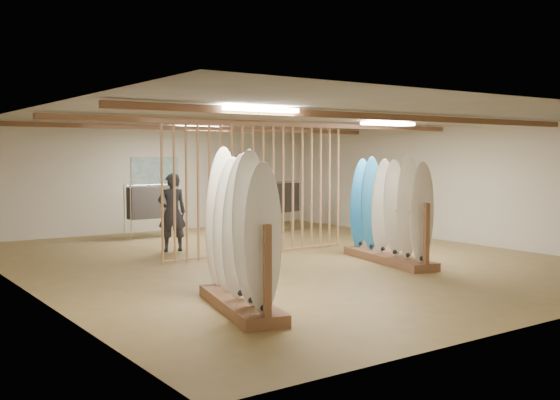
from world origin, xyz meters
TOP-DOWN VIEW (x-y plane):
  - floor at (0.00, 0.00)m, footprint 12.00×12.00m
  - ceiling at (0.00, 0.00)m, footprint 12.00×12.00m
  - wall_back at (0.00, 6.00)m, footprint 12.00×0.00m
  - wall_front at (0.00, -6.00)m, footprint 12.00×0.00m
  - wall_left at (-5.00, 0.00)m, footprint 0.00×12.00m
  - wall_right at (5.00, 0.00)m, footprint 0.00×12.00m
  - ceiling_slats at (0.00, 0.00)m, footprint 9.50×6.12m
  - light_panels at (0.00, 0.00)m, footprint 1.20×0.35m
  - bamboo_partition at (0.00, 0.80)m, footprint 4.45×0.05m
  - poster at (0.00, 5.98)m, footprint 1.40×0.03m
  - rack_left at (-2.94, -3.24)m, footprint 1.11×2.31m
  - rack_right at (1.53, -1.52)m, footprint 1.09×2.64m
  - clothing_rack_a at (-0.77, 4.52)m, footprint 1.31×0.39m
  - clothing_rack_b at (2.92, 4.06)m, footprint 1.26×0.68m
  - shopper_a at (-1.31, 2.23)m, footprint 0.80×0.63m
  - shopper_b at (2.14, 4.62)m, footprint 1.13×0.99m

SIDE VIEW (x-z plane):
  - floor at x=0.00m, z-range 0.00..0.00m
  - rack_right at x=1.53m, z-range -0.33..1.75m
  - rack_left at x=-2.94m, z-range -0.34..1.79m
  - clothing_rack_a at x=-0.77m, z-range 0.21..1.61m
  - clothing_rack_b at x=2.92m, z-range 0.21..1.61m
  - shopper_a at x=-1.31m, z-range 0.00..1.94m
  - shopper_b at x=2.14m, z-range 0.00..1.99m
  - bamboo_partition at x=0.00m, z-range 0.01..2.79m
  - wall_back at x=0.00m, z-range -4.60..7.40m
  - wall_front at x=0.00m, z-range -4.60..7.40m
  - wall_left at x=-5.00m, z-range -4.60..7.40m
  - wall_right at x=5.00m, z-range -4.60..7.40m
  - poster at x=0.00m, z-range 1.15..2.05m
  - ceiling_slats at x=0.00m, z-range 2.67..2.77m
  - light_panels at x=0.00m, z-range 2.71..2.77m
  - ceiling at x=0.00m, z-range 2.80..2.80m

